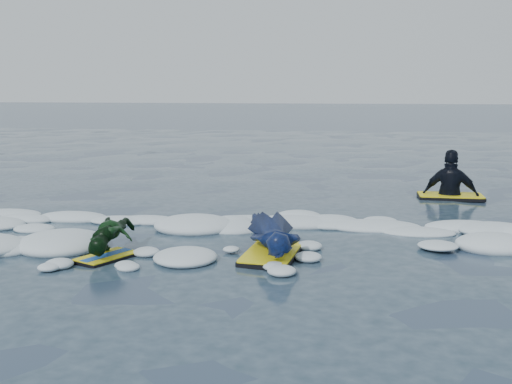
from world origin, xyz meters
TOP-DOWN VIEW (x-y plane):
  - ground at (0.00, 0.00)m, footprint 120.00×120.00m
  - foam_band at (0.00, 1.03)m, footprint 12.00×3.10m
  - prone_woman_unit at (0.63, 0.02)m, footprint 0.96×1.81m
  - prone_child_unit at (-1.37, -0.37)m, footprint 0.72×1.23m
  - waiting_rider_unit at (3.53, 4.30)m, footprint 1.20×0.68m

SIDE VIEW (x-z plane):
  - ground at x=0.00m, z-range 0.00..0.00m
  - foam_band at x=0.00m, z-range -0.15..0.15m
  - waiting_rider_unit at x=3.53m, z-range -0.85..0.93m
  - prone_child_unit at x=-1.37m, z-range 0.00..0.45m
  - prone_woman_unit at x=0.63m, z-range 0.01..0.45m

